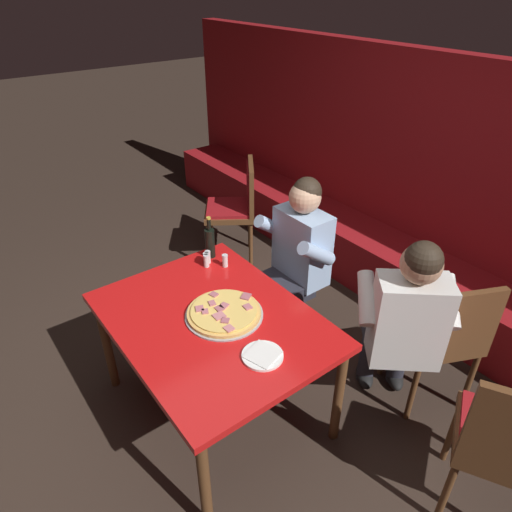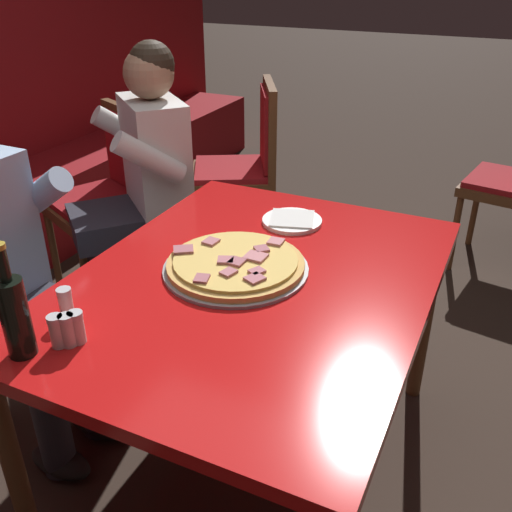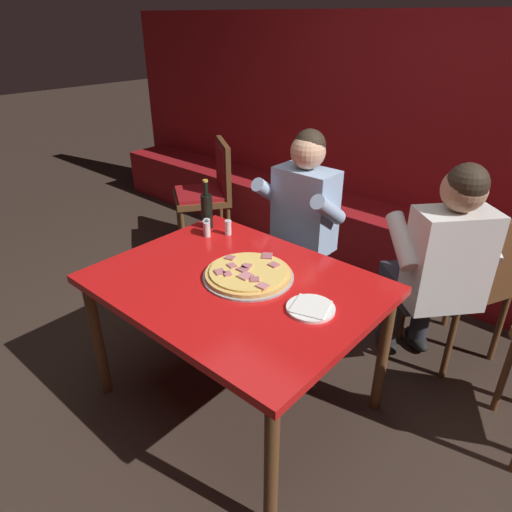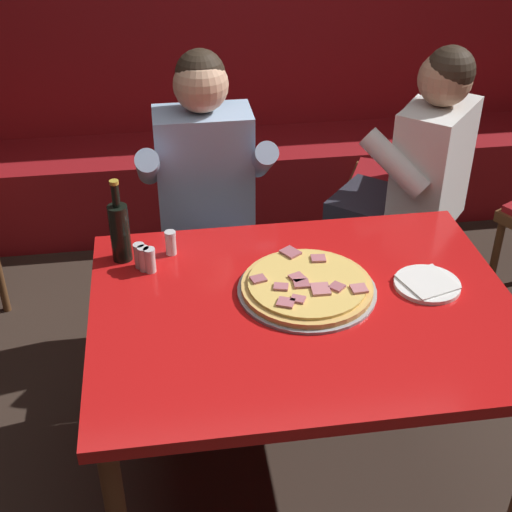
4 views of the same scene
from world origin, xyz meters
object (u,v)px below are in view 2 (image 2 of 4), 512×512
(diner_standing_companion, at_px, (139,177))
(plate_white_paper, at_px, (292,221))
(beer_bottle, at_px, (15,315))
(shaker_parmesan, at_px, (66,305))
(dining_chair_near_left, at_px, (111,189))
(pizza, at_px, (236,264))
(shaker_oregano, at_px, (68,332))
(shaker_red_pepper_flakes, at_px, (57,333))
(shaker_black_pepper, at_px, (77,329))
(dining_chair_far_right, at_px, (247,160))
(main_dining_table, at_px, (253,299))

(diner_standing_companion, bearing_deg, plate_white_paper, -105.59)
(beer_bottle, height_order, shaker_parmesan, beer_bottle)
(dining_chair_near_left, bearing_deg, pizza, -124.61)
(shaker_oregano, bearing_deg, shaker_red_pepper_flakes, 123.14)
(pizza, distance_m, shaker_black_pepper, 0.52)
(shaker_parmesan, bearing_deg, diner_standing_companion, 26.51)
(diner_standing_companion, bearing_deg, dining_chair_far_right, -12.85)
(plate_white_paper, distance_m, diner_standing_companion, 0.85)
(dining_chair_far_right, distance_m, dining_chair_near_left, 0.76)
(main_dining_table, xyz_separation_m, plate_white_paper, (0.40, 0.04, 0.08))
(main_dining_table, relative_size, diner_standing_companion, 1.02)
(plate_white_paper, relative_size, shaker_oregano, 2.44)
(main_dining_table, xyz_separation_m, dining_chair_far_right, (1.37, 0.69, -0.08))
(shaker_red_pepper_flakes, bearing_deg, shaker_parmesan, 32.02)
(main_dining_table, relative_size, dining_chair_near_left, 1.38)
(shaker_parmesan, relative_size, diner_standing_companion, 0.07)
(main_dining_table, bearing_deg, shaker_parmesan, 138.02)
(shaker_parmesan, bearing_deg, dining_chair_far_right, 10.94)
(shaker_black_pepper, bearing_deg, main_dining_table, -28.69)
(main_dining_table, relative_size, pizza, 2.98)
(pizza, relative_size, shaker_red_pepper_flakes, 5.08)
(main_dining_table, distance_m, diner_standing_companion, 1.07)
(shaker_oregano, bearing_deg, diner_standing_companion, 28.17)
(pizza, bearing_deg, main_dining_table, -107.85)
(dining_chair_far_right, bearing_deg, shaker_red_pepper_flakes, -167.73)
(pizza, bearing_deg, plate_white_paper, -4.05)
(dining_chair_far_right, bearing_deg, plate_white_paper, -146.13)
(beer_bottle, bearing_deg, shaker_black_pepper, -44.47)
(shaker_red_pepper_flakes, height_order, dining_chair_far_right, dining_chair_far_right)
(shaker_black_pepper, distance_m, shaker_oregano, 0.02)
(shaker_black_pepper, xyz_separation_m, dining_chair_near_left, (1.21, 0.87, -0.21))
(pizza, relative_size, shaker_black_pepper, 5.08)
(plate_white_paper, bearing_deg, shaker_oregano, 165.79)
(beer_bottle, xyz_separation_m, shaker_oregano, (0.07, -0.08, -0.07))
(shaker_oregano, xyz_separation_m, dining_chair_near_left, (1.23, 0.86, -0.21))
(shaker_oregano, bearing_deg, main_dining_table, -28.78)
(main_dining_table, bearing_deg, diner_standing_companion, 53.59)
(pizza, distance_m, plate_white_paper, 0.38)
(plate_white_paper, relative_size, shaker_red_pepper_flakes, 2.44)
(shaker_red_pepper_flakes, xyz_separation_m, dining_chair_far_right, (1.87, 0.41, -0.20))
(main_dining_table, xyz_separation_m, shaker_oregano, (-0.48, 0.26, 0.11))
(dining_chair_near_left, bearing_deg, diner_standing_companion, -113.86)
(pizza, distance_m, diner_standing_companion, 1.00)
(plate_white_paper, distance_m, shaker_red_pepper_flakes, 0.93)
(dining_chair_far_right, bearing_deg, shaker_black_pepper, -166.55)
(main_dining_table, xyz_separation_m, shaker_red_pepper_flakes, (-0.49, 0.28, 0.11))
(beer_bottle, xyz_separation_m, dining_chair_far_right, (1.92, 0.35, -0.27))
(beer_bottle, relative_size, shaker_oregano, 3.40)
(shaker_parmesan, height_order, dining_chair_near_left, dining_chair_near_left)
(main_dining_table, distance_m, shaker_black_pepper, 0.54)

